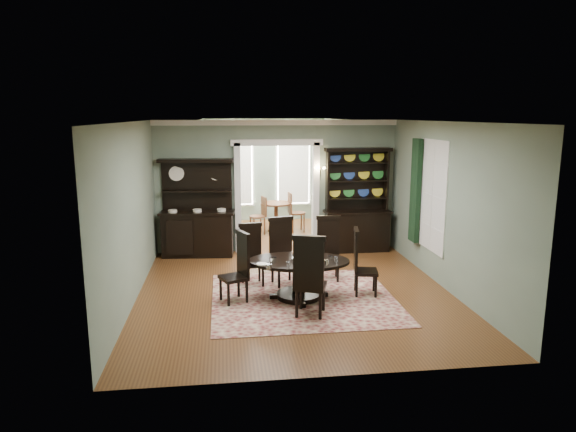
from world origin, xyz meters
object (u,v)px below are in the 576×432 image
(dining_table, at_px, (299,272))
(welsh_dresser, at_px, (357,214))
(parlor_table, at_px, (276,213))
(sideboard, at_px, (198,222))

(dining_table, bearing_deg, welsh_dresser, 66.25)
(parlor_table, bearing_deg, welsh_dresser, -52.64)
(sideboard, bearing_deg, welsh_dresser, 4.91)
(dining_table, xyz_separation_m, parlor_table, (0.14, 5.19, 0.04))
(sideboard, bearing_deg, parlor_table, 52.67)
(dining_table, distance_m, parlor_table, 5.19)
(sideboard, height_order, welsh_dresser, welsh_dresser)
(dining_table, height_order, parlor_table, parlor_table)
(welsh_dresser, relative_size, parlor_table, 2.80)
(dining_table, distance_m, sideboard, 3.54)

